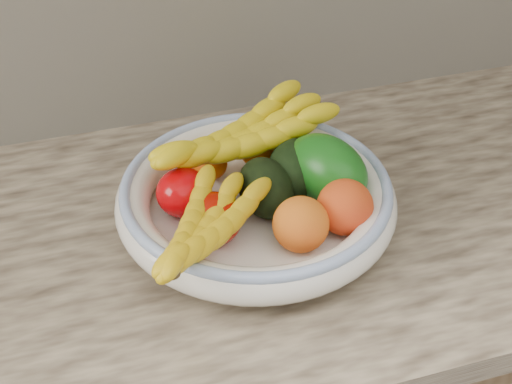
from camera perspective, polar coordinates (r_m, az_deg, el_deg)
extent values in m
cube|color=tan|center=(1.05, -0.32, -2.83)|extent=(2.44, 0.66, 0.04)
cylinder|color=silver|center=(1.02, 0.00, -2.32)|extent=(0.13, 0.13, 0.02)
cylinder|color=silver|center=(1.01, 0.00, -1.71)|extent=(0.32, 0.32, 0.01)
torus|color=silver|center=(0.99, 0.00, -0.55)|extent=(0.39, 0.39, 0.05)
torus|color=#3C61A9|center=(0.98, 0.00, 0.46)|extent=(0.37, 0.37, 0.02)
ellipsoid|color=#E85A04|center=(1.05, -3.69, 2.27)|extent=(0.06, 0.06, 0.05)
ellipsoid|color=orange|center=(1.08, 0.13, 3.40)|extent=(0.07, 0.07, 0.05)
ellipsoid|color=#BA0207|center=(0.98, -5.84, -0.05)|extent=(0.10, 0.10, 0.07)
ellipsoid|color=#9D0B00|center=(0.94, -3.48, -2.16)|extent=(0.08, 0.08, 0.07)
ellipsoid|color=black|center=(0.98, 0.77, 0.33)|extent=(0.08, 0.11, 0.07)
ellipsoid|color=black|center=(1.02, 3.09, 1.87)|extent=(0.11, 0.13, 0.08)
ellipsoid|color=#0F520F|center=(1.00, 5.64, 1.80)|extent=(0.16, 0.17, 0.12)
ellipsoid|color=orange|center=(0.92, 3.60, -2.59)|extent=(0.09, 0.09, 0.07)
ellipsoid|color=orange|center=(0.95, 7.13, -1.20)|extent=(0.08, 0.08, 0.08)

